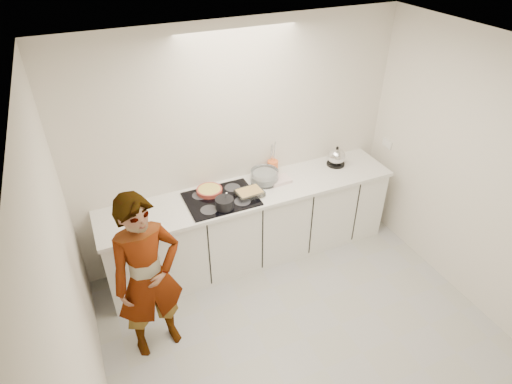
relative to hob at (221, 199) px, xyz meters
name	(u,v)px	position (x,y,z in m)	size (l,w,h in m)	color
floor	(305,338)	(0.35, -1.26, -0.92)	(3.60, 3.20, 0.00)	#B0AFA5
ceiling	(333,69)	(0.35, -1.26, 1.68)	(3.60, 3.20, 0.00)	white
wall_back	(239,145)	(0.35, 0.34, 0.38)	(3.60, 0.00, 2.60)	silver
wall_left	(74,305)	(-1.45, -1.26, 0.38)	(0.00, 3.20, 2.60)	silver
wall_right	(482,181)	(2.15, -1.24, 0.38)	(0.02, 3.20, 2.60)	silver
base_cabinets	(252,226)	(0.35, 0.02, -0.48)	(3.20, 0.58, 0.87)	white
countertop	(252,192)	(0.35, 0.02, -0.03)	(3.24, 0.64, 0.04)	white
hob	(221,199)	(0.00, 0.00, 0.00)	(0.72, 0.54, 0.01)	black
tart_dish	(209,190)	(-0.07, 0.15, 0.03)	(0.34, 0.34, 0.04)	#AE3E32
saucepan	(224,203)	(-0.02, -0.16, 0.06)	(0.21, 0.21, 0.18)	black
baking_dish	(249,193)	(0.29, -0.06, 0.04)	(0.29, 0.22, 0.05)	silver
mixing_bowl	(264,177)	(0.55, 0.12, 0.06)	(0.37, 0.37, 0.14)	silver
tea_towel	(280,180)	(0.70, 0.06, 0.01)	(0.23, 0.17, 0.04)	white
kettle	(336,157)	(1.47, 0.12, 0.09)	(0.22, 0.22, 0.24)	black
utensil_crock	(273,167)	(0.72, 0.27, 0.07)	(0.12, 0.12, 0.15)	orange
cook	(148,278)	(-0.92, -0.72, -0.09)	(0.60, 0.40, 1.65)	white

